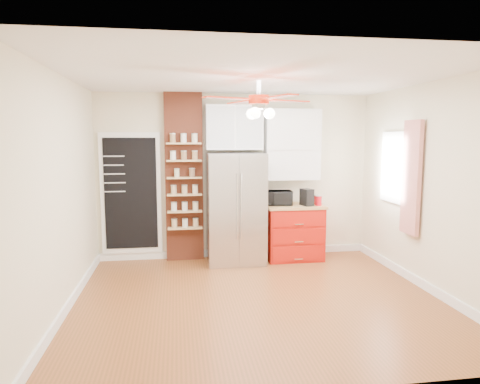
{
  "coord_description": "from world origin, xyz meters",
  "views": [
    {
      "loc": [
        -0.97,
        -5.01,
        1.98
      ],
      "look_at": [
        -0.09,
        0.9,
        1.23
      ],
      "focal_mm": 32.0,
      "sensor_mm": 36.0,
      "label": 1
    }
  ],
  "objects": [
    {
      "name": "floor",
      "position": [
        0.0,
        0.0,
        0.0
      ],
      "size": [
        4.5,
        4.5,
        0.0
      ],
      "primitive_type": "plane",
      "color": "brown",
      "rests_on": "ground"
    },
    {
      "name": "wall_back",
      "position": [
        0.0,
        2.0,
        1.35
      ],
      "size": [
        4.5,
        0.02,
        2.7
      ],
      "primitive_type": "cube",
      "color": "beige",
      "rests_on": "floor"
    },
    {
      "name": "wall_left",
      "position": [
        -2.25,
        0.0,
        1.35
      ],
      "size": [
        0.02,
        4.0,
        2.7
      ],
      "primitive_type": "cube",
      "color": "beige",
      "rests_on": "floor"
    },
    {
      "name": "red_cabinet",
      "position": [
        0.92,
        1.68,
        0.45
      ],
      "size": [
        0.94,
        0.64,
        0.9
      ],
      "color": "#B2140B",
      "rests_on": "floor"
    },
    {
      "name": "canister_right",
      "position": [
        1.29,
        1.7,
        0.97
      ],
      "size": [
        0.12,
        0.12,
        0.15
      ],
      "primitive_type": "cylinder",
      "rotation": [
        0.0,
        0.0,
        -0.3
      ],
      "color": "red",
      "rests_on": "red_cabinet"
    },
    {
      "name": "chalkboard",
      "position": [
        -1.7,
        1.96,
        1.1
      ],
      "size": [
        0.95,
        0.05,
        1.95
      ],
      "color": "white",
      "rests_on": "wall_back"
    },
    {
      "name": "pantry_jar_beans",
      "position": [
        -0.73,
        1.75,
        1.44
      ],
      "size": [
        0.13,
        0.13,
        0.13
      ],
      "primitive_type": "cylinder",
      "rotation": [
        0.0,
        0.0,
        -0.43
      ],
      "color": "brown",
      "rests_on": "brick_pillar"
    },
    {
      "name": "upper_glass_cabinet",
      "position": [
        -0.05,
        1.82,
        2.15
      ],
      "size": [
        0.9,
        0.35,
        0.7
      ],
      "primitive_type": "cube",
      "color": "white",
      "rests_on": "wall_back"
    },
    {
      "name": "toaster_oven",
      "position": [
        0.66,
        1.7,
        1.02
      ],
      "size": [
        0.45,
        0.32,
        0.23
      ],
      "primitive_type": "imported",
      "rotation": [
        0.0,
        0.0,
        -0.09
      ],
      "color": "black",
      "rests_on": "red_cabinet"
    },
    {
      "name": "window",
      "position": [
        2.23,
        0.9,
        1.55
      ],
      "size": [
        0.04,
        0.75,
        1.05
      ],
      "primitive_type": "cube",
      "color": "white",
      "rests_on": "wall_right"
    },
    {
      "name": "wall_right",
      "position": [
        2.25,
        0.0,
        1.35
      ],
      "size": [
        0.02,
        4.0,
        2.7
      ],
      "primitive_type": "cube",
      "color": "beige",
      "rests_on": "floor"
    },
    {
      "name": "wall_front",
      "position": [
        0.0,
        -2.0,
        1.35
      ],
      "size": [
        4.5,
        0.02,
        2.7
      ],
      "primitive_type": "cube",
      "color": "beige",
      "rests_on": "floor"
    },
    {
      "name": "pantry_jar_oats",
      "position": [
        -0.97,
        1.76,
        1.43
      ],
      "size": [
        0.1,
        0.1,
        0.12
      ],
      "primitive_type": "cylinder",
      "rotation": [
        0.0,
        0.0,
        0.34
      ],
      "color": "#BEBC91",
      "rests_on": "brick_pillar"
    },
    {
      "name": "fridge",
      "position": [
        -0.05,
        1.63,
        0.88
      ],
      "size": [
        0.9,
        0.7,
        1.75
      ],
      "primitive_type": "cube",
      "color": "#A9A9AE",
      "rests_on": "floor"
    },
    {
      "name": "ceiling",
      "position": [
        0.0,
        0.0,
        2.7
      ],
      "size": [
        4.5,
        4.5,
        0.0
      ],
      "primitive_type": "plane",
      "color": "white",
      "rests_on": "wall_back"
    },
    {
      "name": "coffee_maker",
      "position": [
        1.1,
        1.58,
        1.04
      ],
      "size": [
        0.2,
        0.25,
        0.27
      ],
      "primitive_type": "cube",
      "rotation": [
        0.0,
        0.0,
        0.27
      ],
      "color": "black",
      "rests_on": "red_cabinet"
    },
    {
      "name": "ceiling_fan",
      "position": [
        0.0,
        0.0,
        2.42
      ],
      "size": [
        1.4,
        1.4,
        0.44
      ],
      "color": "silver",
      "rests_on": "ceiling"
    },
    {
      "name": "brick_pillar",
      "position": [
        -0.85,
        1.92,
        1.35
      ],
      "size": [
        0.6,
        0.16,
        2.7
      ],
      "primitive_type": "cube",
      "color": "brown",
      "rests_on": "floor"
    },
    {
      "name": "upper_shelf_unit",
      "position": [
        0.92,
        1.85,
        1.88
      ],
      "size": [
        0.9,
        0.3,
        1.15
      ],
      "primitive_type": "cube",
      "color": "white",
      "rests_on": "wall_back"
    },
    {
      "name": "curtain",
      "position": [
        2.18,
        0.35,
        1.45
      ],
      "size": [
        0.06,
        0.4,
        1.55
      ],
      "primitive_type": "cube",
      "color": "red",
      "rests_on": "wall_right"
    },
    {
      "name": "canister_left",
      "position": [
        1.29,
        1.55,
        0.98
      ],
      "size": [
        0.11,
        0.11,
        0.15
      ],
      "primitive_type": "cylinder",
      "rotation": [
        0.0,
        0.0,
        0.13
      ],
      "color": "red",
      "rests_on": "red_cabinet"
    }
  ]
}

